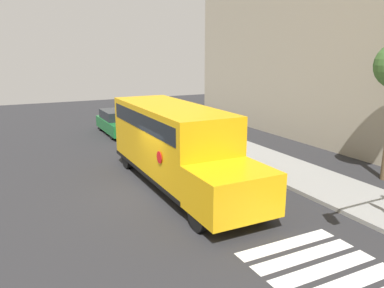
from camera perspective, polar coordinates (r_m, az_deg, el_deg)
ground_plane at (r=14.55m, az=-6.08°, el=-7.56°), size 60.00×60.00×0.00m
sidewalk_strip at (r=17.72m, az=13.99°, el=-3.70°), size 44.00×3.00×0.15m
crosswalk_stripes at (r=10.40m, az=19.45°, el=-17.55°), size 3.30×3.20×0.01m
school_bus at (r=15.05m, az=-2.67°, el=0.43°), size 9.49×2.57×3.19m
parked_car at (r=25.37m, az=-11.37°, el=3.26°), size 4.71×1.75×1.53m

